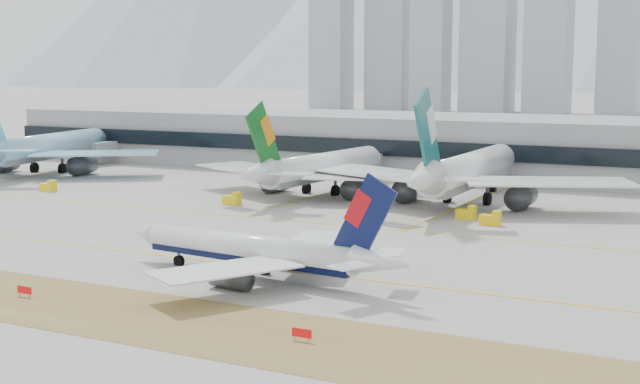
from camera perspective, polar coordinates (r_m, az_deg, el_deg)
The scene contains 13 objects.
ground at distance 129.75m, azimuth -4.43°, elevation -4.19°, with size 3000.00×3000.00×0.00m, color #A4A199.
taxiing_airliner at distance 116.04m, azimuth -3.94°, elevation -3.79°, with size 44.94×38.84×15.10m.
widebody_korean at distance 244.65m, azimuth -17.18°, elevation 2.68°, with size 66.85×66.51×24.41m.
widebody_eva at distance 192.71m, azimuth -0.10°, elevation 1.49°, with size 60.01×58.76×21.42m.
widebody_cathay at distance 181.35m, azimuth 9.33°, elevation 1.24°, with size 68.64×67.02×24.47m.
terminal at distance 233.16m, azimuth 10.69°, elevation 2.90°, with size 280.00×43.10×15.00m.
hold_sign_left at distance 112.58m, azimuth -18.40°, elevation -5.98°, with size 2.20×0.15×1.35m.
hold_sign_right at distance 90.02m, azimuth -1.18°, elevation -9.02°, with size 2.20×0.15×1.35m.
gse_c at distance 158.53m, azimuth 10.88°, elevation -1.72°, with size 3.55×2.00×2.60m.
gse_a at distance 207.89m, azimuth -16.98°, elevation 0.32°, with size 3.55×2.00×2.60m.
gse_extra at distance 164.13m, azimuth 9.38°, elevation -1.36°, with size 3.55×2.00×2.60m.
gse_b at distance 180.29m, azimuth -5.62°, elevation -0.48°, with size 3.55×2.00×2.60m.
city_skyline at distance 587.80m, azimuth 10.50°, elevation 9.92°, with size 342.00×49.80×140.00m.
Camera 1 is at (67.49, -107.49, 26.96)m, focal length 50.00 mm.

